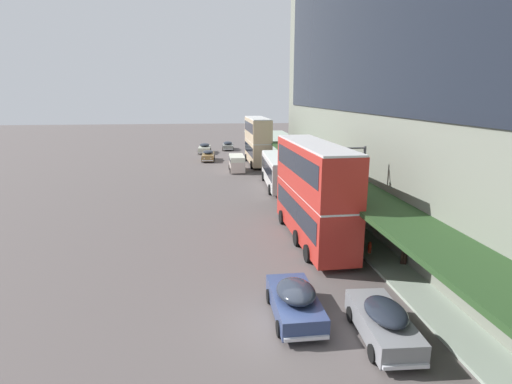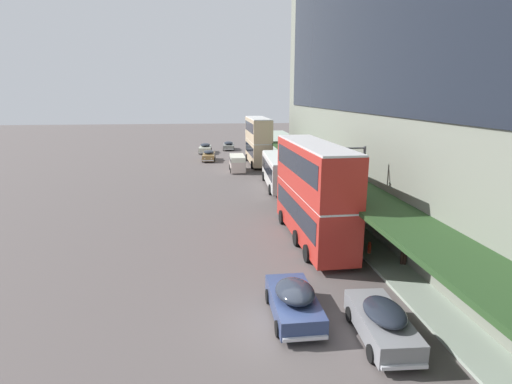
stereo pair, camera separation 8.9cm
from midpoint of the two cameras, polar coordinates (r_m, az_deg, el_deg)
ground at (r=17.32m, az=3.29°, el=-18.53°), size 240.00×240.00×0.00m
transit_bus_kerbside_front at (r=54.09m, az=0.18°, el=7.50°), size 2.85×9.67×6.30m
transit_bus_kerbside_rear at (r=40.75m, az=3.20°, el=3.20°), size 2.97×10.08×3.17m
transit_bus_kerbside_far at (r=25.54m, az=8.06°, el=0.39°), size 2.97×10.86×6.35m
sedan_second_mid at (r=17.52m, az=5.42°, el=-15.16°), size 2.00×4.44×1.63m
sedan_trailing_mid at (r=58.16m, az=-6.89°, el=5.20°), size 1.94×4.72×1.48m
sedan_lead_near at (r=16.80m, az=17.54°, el=-17.21°), size 1.97×4.48×1.57m
sedan_oncoming_rear at (r=66.13m, az=-7.40°, el=6.24°), size 2.10×4.91×1.56m
sedan_lead_mid at (r=69.68m, az=-4.08°, el=6.65°), size 2.01×4.74×1.46m
vw_van at (r=49.71m, az=-2.81°, el=4.26°), size 1.92×4.55×1.96m
pedestrian_at_kerb at (r=23.43m, az=20.40°, el=-7.31°), size 0.59×0.35×1.86m
street_lamp at (r=25.38m, az=14.49°, el=0.75°), size 1.50×0.28×6.08m
fire_hydrant at (r=24.65m, az=15.83°, el=-7.62°), size 0.20×0.40×0.70m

